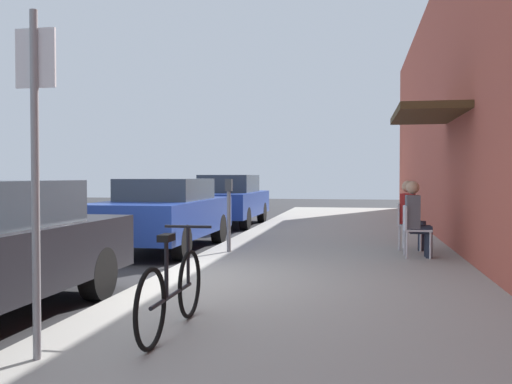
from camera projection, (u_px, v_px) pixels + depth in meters
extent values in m
plane|color=#2D2D30|center=(145.00, 289.00, 7.47)|extent=(60.00, 60.00, 0.00)
cube|color=#9E9B93|center=(325.00, 266.00, 9.03)|extent=(4.50, 32.00, 0.12)
cube|color=#BC5442|center=(486.00, 77.00, 8.53)|extent=(0.30, 32.00, 5.96)
cube|color=#4C381E|center=(426.00, 114.00, 10.11)|extent=(1.10, 2.80, 0.12)
cylinder|color=black|center=(98.00, 274.00, 6.81)|extent=(0.22, 0.64, 0.64)
cube|color=navy|center=(164.00, 217.00, 11.47)|extent=(1.80, 4.40, 0.69)
cube|color=#333D47|center=(167.00, 189.00, 11.60)|extent=(1.48, 2.11, 0.43)
cylinder|color=black|center=(219.00, 229.00, 12.68)|extent=(0.22, 0.64, 0.64)
cylinder|color=black|center=(151.00, 227.00, 12.96)|extent=(0.22, 0.64, 0.64)
cylinder|color=black|center=(181.00, 243.00, 10.00)|extent=(0.22, 0.64, 0.64)
cylinder|color=black|center=(97.00, 241.00, 10.28)|extent=(0.22, 0.64, 0.64)
cube|color=navy|center=(228.00, 204.00, 17.13)|extent=(1.80, 4.40, 0.69)
cube|color=#333D47|center=(230.00, 184.00, 17.26)|extent=(1.48, 2.11, 0.52)
cylinder|color=black|center=(262.00, 212.00, 18.34)|extent=(0.22, 0.64, 0.64)
cylinder|color=black|center=(214.00, 212.00, 18.63)|extent=(0.22, 0.64, 0.64)
cylinder|color=black|center=(245.00, 219.00, 15.66)|extent=(0.22, 0.64, 0.64)
cylinder|color=black|center=(190.00, 218.00, 15.94)|extent=(0.22, 0.64, 0.64)
cylinder|color=slate|center=(229.00, 221.00, 10.30)|extent=(0.07, 0.07, 1.10)
cube|color=#383D42|center=(229.00, 185.00, 10.28)|extent=(0.12, 0.10, 0.22)
cylinder|color=gray|center=(35.00, 186.00, 4.22)|extent=(0.06, 0.06, 2.60)
cube|color=white|center=(36.00, 58.00, 4.21)|extent=(0.32, 0.02, 0.44)
torus|color=black|center=(190.00, 284.00, 5.49)|extent=(0.04, 0.66, 0.66)
torus|color=black|center=(151.00, 309.00, 4.46)|extent=(0.04, 0.66, 0.66)
cylinder|color=black|center=(172.00, 295.00, 4.97)|extent=(0.04, 1.05, 0.04)
cylinder|color=black|center=(166.00, 269.00, 4.82)|extent=(0.04, 0.04, 0.50)
cube|color=black|center=(166.00, 238.00, 4.81)|extent=(0.10, 0.20, 0.06)
cylinder|color=black|center=(188.00, 256.00, 5.43)|extent=(0.03, 0.03, 0.56)
cylinder|color=black|center=(188.00, 227.00, 5.42)|extent=(0.46, 0.03, 0.03)
cylinder|color=silver|center=(427.00, 243.00, 9.76)|extent=(0.04, 0.04, 0.45)
cylinder|color=silver|center=(430.00, 245.00, 9.39)|extent=(0.04, 0.04, 0.45)
cylinder|color=silver|center=(405.00, 242.00, 9.83)|extent=(0.04, 0.04, 0.45)
cylinder|color=silver|center=(407.00, 245.00, 9.45)|extent=(0.04, 0.04, 0.45)
cube|color=silver|center=(417.00, 230.00, 9.60)|extent=(0.45, 0.45, 0.03)
cube|color=silver|center=(405.00, 218.00, 9.63)|extent=(0.04, 0.44, 0.40)
cylinder|color=#232838|center=(427.00, 243.00, 9.68)|extent=(0.11, 0.11, 0.47)
cylinder|color=#232838|center=(420.00, 229.00, 9.69)|extent=(0.36, 0.15, 0.14)
cylinder|color=#232838|center=(429.00, 244.00, 9.48)|extent=(0.11, 0.11, 0.47)
cylinder|color=#232838|center=(421.00, 230.00, 9.49)|extent=(0.36, 0.15, 0.14)
cube|color=#595960|center=(413.00, 212.00, 9.60)|extent=(0.23, 0.36, 0.56)
sphere|color=tan|center=(413.00, 188.00, 9.59)|extent=(0.22, 0.22, 0.22)
cylinder|color=silver|center=(424.00, 237.00, 10.66)|extent=(0.04, 0.04, 0.45)
cylinder|color=silver|center=(421.00, 239.00, 10.32)|extent=(0.04, 0.04, 0.45)
cylinder|color=silver|center=(403.00, 236.00, 10.82)|extent=(0.04, 0.04, 0.45)
cylinder|color=silver|center=(399.00, 238.00, 10.48)|extent=(0.04, 0.04, 0.45)
cube|color=silver|center=(412.00, 225.00, 10.56)|extent=(0.54, 0.54, 0.03)
cube|color=silver|center=(401.00, 214.00, 10.65)|extent=(0.14, 0.43, 0.40)
cylinder|color=#232838|center=(423.00, 237.00, 10.58)|extent=(0.11, 0.11, 0.47)
cylinder|color=#232838|center=(416.00, 224.00, 10.63)|extent=(0.38, 0.23, 0.14)
cylinder|color=#232838|center=(421.00, 238.00, 10.40)|extent=(0.11, 0.11, 0.47)
cylinder|color=#232838|center=(414.00, 225.00, 10.45)|extent=(0.38, 0.23, 0.14)
cube|color=#B22626|center=(408.00, 208.00, 10.59)|extent=(0.31, 0.41, 0.56)
sphere|color=tan|center=(408.00, 186.00, 10.58)|extent=(0.22, 0.22, 0.22)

